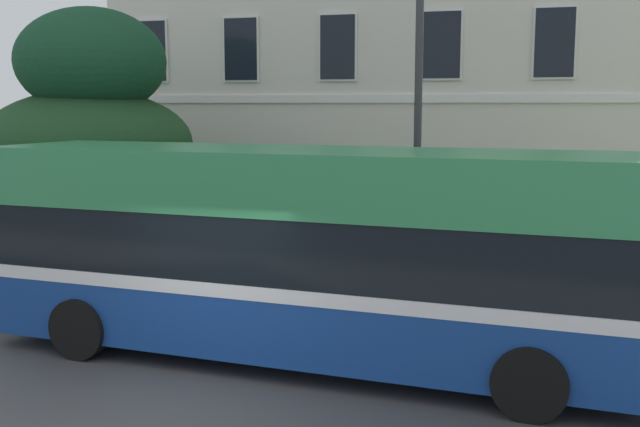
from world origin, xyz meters
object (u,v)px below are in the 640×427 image
(street_lamp_post, at_px, (418,96))
(litter_bin, at_px, (207,277))
(single_decker_bus, at_px, (311,251))
(georgian_townhouse, at_px, (423,25))
(evergreen_tree, at_px, (91,160))

(street_lamp_post, bearing_deg, litter_bin, -167.76)
(single_decker_bus, bearing_deg, georgian_townhouse, 95.86)
(georgian_townhouse, xyz_separation_m, single_decker_bus, (0.36, -13.09, -4.62))
(evergreen_tree, bearing_deg, street_lamp_post, -6.77)
(single_decker_bus, distance_m, litter_bin, 3.67)
(georgian_townhouse, height_order, evergreen_tree, georgian_townhouse)
(evergreen_tree, height_order, street_lamp_post, street_lamp_post)
(street_lamp_post, bearing_deg, georgian_townhouse, 98.37)
(single_decker_bus, bearing_deg, evergreen_tree, 152.21)
(georgian_townhouse, bearing_deg, litter_bin, -102.35)
(georgian_townhouse, distance_m, single_decker_bus, 13.89)
(georgian_townhouse, distance_m, evergreen_tree, 11.49)
(single_decker_bus, xyz_separation_m, litter_bin, (-2.75, 2.20, -1.04))
(georgian_townhouse, bearing_deg, street_lamp_post, -81.63)
(evergreen_tree, relative_size, single_decker_bus, 0.56)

